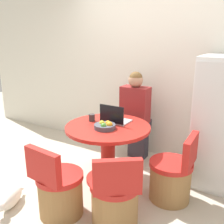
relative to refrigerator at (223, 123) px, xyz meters
The scene contains 12 objects.
ground_plane 1.76m from the refrigerator, 139.32° to the right, with size 12.00×12.00×0.00m, color beige.
wall_back 1.35m from the refrigerator, 161.23° to the left, with size 7.00×0.06×2.60m.
refrigerator is the anchor object (origin of this frame).
dining_table 1.44m from the refrigerator, 149.68° to the right, with size 1.05×1.05×0.76m.
chair_near_camera 2.07m from the refrigerator, 130.02° to the right, with size 0.49×0.49×0.80m.
chair_right_side 0.94m from the refrigerator, 119.57° to the right, with size 0.49×0.49×0.80m.
chair_near_right_corner 1.64m from the refrigerator, 117.46° to the right, with size 0.56×0.56×0.80m.
person_seated 1.19m from the refrigerator, behind, with size 0.40×0.37×1.34m.
laptop 1.32m from the refrigerator, 155.44° to the right, with size 0.34×0.25×0.24m.
fruit_bowl 1.43m from the refrigerator, 145.25° to the right, with size 0.26×0.26×0.10m.
coffee_cup 1.63m from the refrigerator, 156.19° to the right, with size 0.08×0.08×0.09m.
cat 2.62m from the refrigerator, 136.92° to the right, with size 0.27×0.47×0.18m.
Camera 1 is at (1.58, -2.26, 1.82)m, focal length 42.00 mm.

